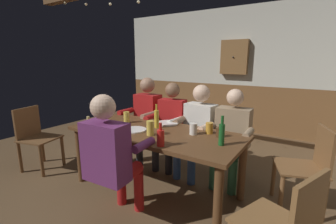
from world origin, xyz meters
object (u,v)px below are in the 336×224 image
at_px(person_2, 197,126).
at_px(chair_empty_near_right, 308,166).
at_px(pint_glass_1, 209,128).
at_px(wall_dart_cabinet, 234,57).
at_px(bottle_1, 222,134).
at_px(pint_glass_4, 127,117).
at_px(person_1, 170,121).
at_px(pint_glass_2, 219,132).
at_px(table_candle, 88,120).
at_px(plate_1, 134,130).
at_px(person_4, 111,154).
at_px(person_3, 231,132).
at_px(plate_0, 168,123).
at_px(pint_glass_3, 193,129).
at_px(pint_glass_0, 150,128).
at_px(bottle_2, 161,137).
at_px(bottle_0, 157,118).
at_px(chair_empty_near_left, 35,136).
at_px(person_0, 145,115).
at_px(dining_table, 155,139).

relative_size(person_2, chair_empty_near_right, 1.37).
xyz_separation_m(pint_glass_1, wall_dart_cabinet, (-0.62, 2.64, 0.79)).
relative_size(bottle_1, pint_glass_4, 2.00).
relative_size(person_1, pint_glass_2, 11.91).
xyz_separation_m(table_candle, plate_1, (0.73, 0.06, -0.03)).
bearing_deg(table_candle, bottle_1, 4.84).
xyz_separation_m(person_4, pint_glass_2, (0.70, 0.86, 0.10)).
bearing_deg(pint_glass_2, pint_glass_1, 157.92).
bearing_deg(person_3, bottle_1, 98.03).
distance_m(plate_0, bottle_1, 0.93).
xyz_separation_m(person_2, person_4, (-0.22, -1.33, 0.02)).
bearing_deg(wall_dart_cabinet, pint_glass_3, -80.05).
bearing_deg(person_3, pint_glass_3, 63.43).
relative_size(pint_glass_0, wall_dart_cabinet, 0.23).
xyz_separation_m(chair_empty_near_right, plate_1, (-1.72, -0.67, 0.27)).
distance_m(person_1, table_candle, 1.11).
height_order(table_candle, bottle_2, bottle_2).
bearing_deg(bottle_2, pint_glass_2, 56.94).
relative_size(person_3, bottle_0, 4.19).
xyz_separation_m(chair_empty_near_right, pint_glass_3, (-1.09, -0.43, 0.32)).
height_order(table_candle, pint_glass_4, pint_glass_4).
xyz_separation_m(person_3, table_candle, (-1.60, -0.84, 0.12)).
height_order(bottle_0, pint_glass_1, bottle_0).
height_order(pint_glass_0, pint_glass_3, pint_glass_0).
xyz_separation_m(chair_empty_near_right, chair_empty_near_left, (-3.27, -1.00, 0.00)).
bearing_deg(plate_1, wall_dart_cabinet, 87.30).
bearing_deg(person_3, person_1, -1.92).
height_order(table_candle, plate_1, table_candle).
bearing_deg(person_2, table_candle, 42.01).
xyz_separation_m(person_3, plate_0, (-0.72, -0.33, 0.09)).
xyz_separation_m(plate_0, bottle_0, (-0.01, -0.22, 0.10)).
height_order(person_0, wall_dart_cabinet, wall_dart_cabinet).
relative_size(bottle_1, wall_dart_cabinet, 0.41).
bearing_deg(person_1, chair_empty_near_left, 29.14).
height_order(person_4, bottle_1, person_4).
height_order(person_3, pint_glass_4, person_3).
bearing_deg(person_2, person_3, -173.21).
height_order(bottle_0, pint_glass_2, bottle_0).
bearing_deg(pint_glass_1, chair_empty_near_right, 17.42).
relative_size(table_candle, plate_0, 0.29).
bearing_deg(person_4, bottle_1, 34.09).
bearing_deg(plate_1, pint_glass_0, -8.13).
relative_size(plate_1, bottle_2, 1.22).
bearing_deg(pint_glass_3, dining_table, -164.36).
height_order(chair_empty_near_right, pint_glass_4, chair_empty_near_right).
bearing_deg(pint_glass_3, person_1, 139.91).
xyz_separation_m(chair_empty_near_left, pint_glass_0, (1.81, 0.30, 0.34)).
relative_size(person_0, pint_glass_3, 10.27).
distance_m(dining_table, pint_glass_4, 0.54).
bearing_deg(table_candle, person_0, 73.13).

